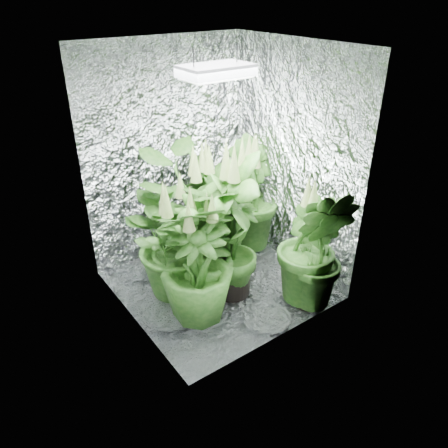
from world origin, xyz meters
TOP-DOWN VIEW (x-y plane):
  - ground at (0.00, 0.00)m, footprint 1.60×1.60m
  - walls at (0.00, 0.00)m, footprint 1.62×1.62m
  - ceiling at (0.00, 0.00)m, footprint 1.60×1.60m
  - grow_lamp at (0.00, 0.00)m, footprint 0.50×0.30m
  - plant_a at (-0.32, 0.13)m, footprint 1.09×1.09m
  - plant_b at (0.30, 0.64)m, footprint 0.73×0.73m
  - plant_c at (0.64, 0.38)m, footprint 0.60×0.60m
  - plant_d at (-0.37, -0.26)m, footprint 0.71×0.71m
  - plant_e at (0.01, 0.20)m, footprint 1.12×1.12m
  - plant_f at (0.04, -0.15)m, footprint 0.76×0.76m
  - plant_g at (0.48, -0.64)m, footprint 0.81×0.81m
  - plant_h at (-0.20, -0.08)m, footprint 0.72×0.72m
  - circulation_fan at (0.59, 0.57)m, footprint 0.17×0.33m
  - plant_label at (0.54, -0.67)m, footprint 0.06×0.05m

SIDE VIEW (x-z plane):
  - ground at x=0.00m, z-range 0.00..0.00m
  - circulation_fan at x=0.59m, z-range -0.03..0.35m
  - plant_label at x=0.54m, z-range 0.26..0.34m
  - plant_h at x=-0.20m, z-range -0.04..0.96m
  - plant_b at x=0.30m, z-range -0.04..1.04m
  - plant_d at x=-0.37m, z-range -0.04..1.06m
  - plant_a at x=-0.32m, z-range -0.03..1.05m
  - plant_g at x=0.48m, z-range -0.04..1.11m
  - plant_c at x=0.64m, z-range -0.04..1.13m
  - plant_e at x=0.01m, z-range -0.03..1.22m
  - plant_f at x=0.04m, z-range -0.05..1.29m
  - walls at x=0.00m, z-range 0.00..2.00m
  - grow_lamp at x=0.00m, z-range 1.72..1.94m
  - ceiling at x=0.00m, z-range 2.00..2.00m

